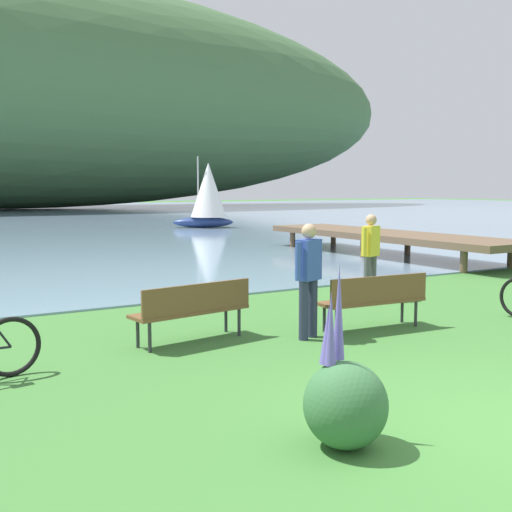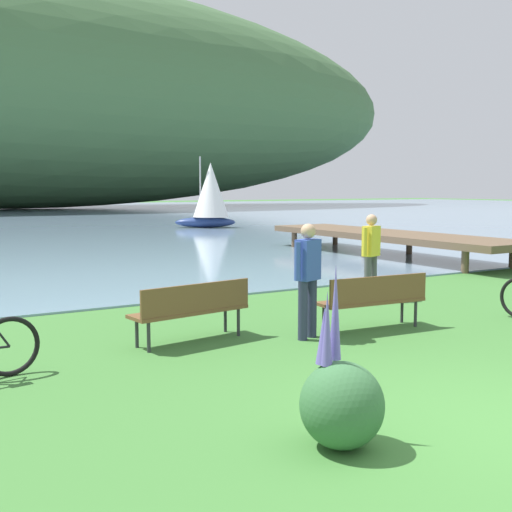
# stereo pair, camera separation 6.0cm
# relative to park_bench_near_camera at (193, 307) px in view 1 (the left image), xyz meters

# --- Properties ---
(distant_hillside) EXTENTS (96.94, 28.00, 24.62)m
(distant_hillside) POSITION_rel_park_bench_near_camera_xyz_m (7.75, 61.95, 11.83)
(distant_hillside) COLOR #42663D
(distant_hillside) RESTS_ON bay_water
(park_bench_near_camera) EXTENTS (1.85, 0.73, 0.88)m
(park_bench_near_camera) POSITION_rel_park_bench_near_camera_xyz_m (0.00, 0.00, 0.00)
(park_bench_near_camera) COLOR brown
(park_bench_near_camera) RESTS_ON ground
(park_bench_further_along) EXTENTS (1.83, 0.62, 0.88)m
(park_bench_further_along) POSITION_rel_park_bench_near_camera_xyz_m (2.78, -0.73, 0.00)
(park_bench_further_along) COLOR brown
(park_bench_further_along) RESTS_ON ground
(person_at_shoreline) EXTENTS (0.57, 0.34, 1.71)m
(person_at_shoreline) POSITION_rel_park_bench_near_camera_xyz_m (4.54, 1.38, 0.46)
(person_at_shoreline) COLOR #4C4C51
(person_at_shoreline) RESTS_ON ground
(person_on_the_grass) EXTENTS (0.58, 0.34, 1.71)m
(person_on_the_grass) POSITION_rel_park_bench_near_camera_xyz_m (1.57, -0.65, 0.46)
(person_on_the_grass) COLOR #282D47
(person_on_the_grass) RESTS_ON ground
(echium_bush_closest_to_camera) EXTENTS (0.73, 0.73, 1.57)m
(echium_bush_closest_to_camera) POSITION_rel_park_bench_near_camera_xyz_m (-0.44, -3.98, -0.10)
(echium_bush_closest_to_camera) COLOR #386B3D
(echium_bush_closest_to_camera) RESTS_ON ground
(sailboat_toward_hillside) EXTENTS (3.42, 2.67, 3.94)m
(sailboat_toward_hillside) POSITION_rel_park_bench_near_camera_xyz_m (11.73, 23.08, 1.37)
(sailboat_toward_hillside) COLOR navy
(sailboat_toward_hillside) RESTS_ON bay_water
(pier_dock) EXTENTS (2.40, 10.00, 0.80)m
(pier_dock) POSITION_rel_park_bench_near_camera_xyz_m (10.24, 7.09, 0.17)
(pier_dock) COLOR brown
(pier_dock) RESTS_ON ground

